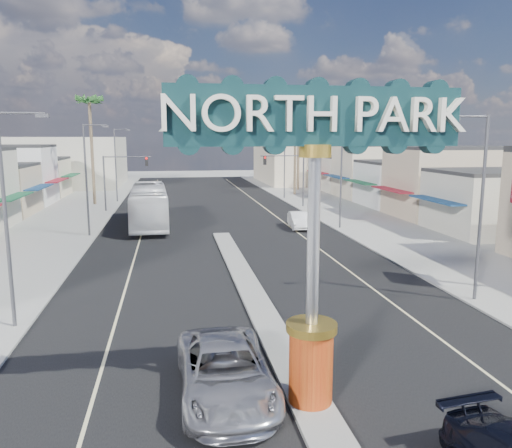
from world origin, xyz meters
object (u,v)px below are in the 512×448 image
object	(u,v)px
streetlight_l_far	(117,161)
gateway_sign	(314,211)
streetlight_l_mid	(88,174)
streetlight_r_far	(283,160)
palm_right_mid	(296,118)
streetlight_r_mid	(339,171)
streetlight_l_near	(9,210)
suv_left	(225,371)
traffic_signal_left	(121,172)
palm_right_far	(299,107)
streetlight_r_near	(479,199)
car_parked_right	(299,220)
city_bus	(149,205)
palm_left_far	(89,106)
traffic_signal_right	(288,170)

from	to	relation	value
streetlight_l_far	gateway_sign	bearing A→B (deg)	-78.22
streetlight_l_mid	streetlight_r_far	bearing A→B (deg)	46.52
palm_right_mid	gateway_sign	bearing A→B (deg)	-103.53
streetlight_r_mid	streetlight_l_near	bearing A→B (deg)	-136.21
streetlight_l_far	suv_left	bearing A→B (deg)	-80.76
traffic_signal_left	palm_right_far	bearing A→B (deg)	36.67
streetlight_r_mid	palm_right_mid	world-z (taller)	palm_right_mid
palm_right_mid	streetlight_r_near	bearing A→B (deg)	-93.19
streetlight_l_mid	car_parked_right	size ratio (longest dim) A/B	2.05
streetlight_l_far	palm_right_far	bearing A→B (deg)	21.46
city_bus	streetlight_r_mid	bearing A→B (deg)	-17.26
streetlight_l_far	palm_left_far	distance (m)	7.21
streetlight_r_mid	palm_left_far	bearing A→B (deg)	139.52
traffic_signal_left	palm_right_mid	world-z (taller)	palm_right_mid
streetlight_r_near	palm_right_far	world-z (taller)	palm_right_far
streetlight_l_near	streetlight_r_far	xyz separation A→B (m)	(20.87, 42.00, 0.00)
palm_right_mid	palm_right_far	distance (m)	6.57
streetlight_l_near	palm_left_far	world-z (taller)	palm_left_far
traffic_signal_left	streetlight_l_far	distance (m)	8.14
streetlight_r_mid	streetlight_r_far	bearing A→B (deg)	90.00
streetlight_l_near	city_bus	xyz separation A→B (m)	(4.44, 24.45, -3.21)
traffic_signal_left	palm_right_far	world-z (taller)	palm_right_far
traffic_signal_right	streetlight_l_near	xyz separation A→B (m)	(-19.62, -33.99, 0.79)
streetlight_l_mid	suv_left	size ratio (longest dim) A/B	1.49
suv_left	city_bus	xyz separation A→B (m)	(-3.54, 31.49, 1.02)
traffic_signal_left	car_parked_right	xyz separation A→B (m)	(16.30, -13.08, -3.55)
traffic_signal_right	suv_left	bearing A→B (deg)	-105.83
traffic_signal_right	palm_right_mid	size ratio (longest dim) A/B	0.50
gateway_sign	streetlight_r_far	bearing A→B (deg)	78.22
streetlight_l_mid	streetlight_r_near	bearing A→B (deg)	-43.79
gateway_sign	traffic_signal_right	xyz separation A→B (m)	(9.18, 42.02, -1.65)
suv_left	car_parked_right	bearing A→B (deg)	70.29
city_bus	gateway_sign	bearing A→B (deg)	-81.65
palm_right_mid	city_bus	distance (m)	30.03
suv_left	streetlight_l_mid	bearing A→B (deg)	105.63
palm_right_mid	city_bus	bearing A→B (deg)	-131.39
streetlight_l_mid	car_parked_right	world-z (taller)	streetlight_l_mid
traffic_signal_right	streetlight_l_near	size ratio (longest dim) A/B	0.67
traffic_signal_right	palm_right_far	xyz separation A→B (m)	(5.82, 18.01, 8.11)
palm_left_far	palm_right_mid	world-z (taller)	palm_left_far
car_parked_right	streetlight_l_mid	bearing A→B (deg)	-171.81
streetlight_l_far	traffic_signal_left	bearing A→B (deg)	-81.14
streetlight_l_near	suv_left	size ratio (longest dim) A/B	1.49
streetlight_r_far	palm_right_far	xyz separation A→B (m)	(4.57, 10.00, 7.32)
traffic_signal_left	streetlight_r_far	xyz separation A→B (m)	(19.62, 8.01, 0.79)
streetlight_l_mid	palm_right_far	xyz separation A→B (m)	(25.43, 32.00, 7.32)
streetlight_l_near	palm_right_far	bearing A→B (deg)	63.94
streetlight_r_near	city_bus	bearing A→B (deg)	123.90
city_bus	traffic_signal_left	bearing A→B (deg)	106.36
traffic_signal_right	streetlight_r_near	xyz separation A→B (m)	(1.25, -33.99, 0.79)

